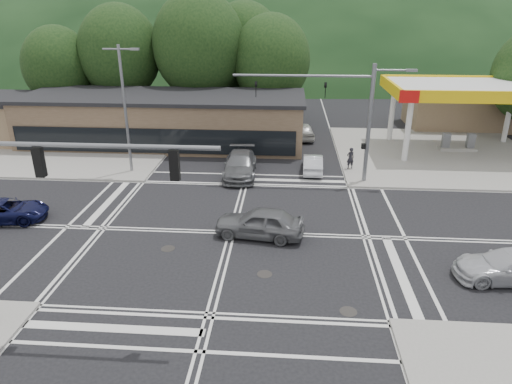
# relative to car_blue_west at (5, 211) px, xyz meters

# --- Properties ---
(ground) EXTENTS (120.00, 120.00, 0.00)m
(ground) POSITION_rel_car_blue_west_xyz_m (12.94, -0.50, -0.63)
(ground) COLOR black
(ground) RESTS_ON ground
(sidewalk_ne) EXTENTS (16.00, 16.00, 0.15)m
(sidewalk_ne) POSITION_rel_car_blue_west_xyz_m (27.94, 14.50, -0.56)
(sidewalk_ne) COLOR gray
(sidewalk_ne) RESTS_ON ground
(sidewalk_nw) EXTENTS (16.00, 16.00, 0.15)m
(sidewalk_nw) POSITION_rel_car_blue_west_xyz_m (-2.06, 14.50, -0.56)
(sidewalk_nw) COLOR gray
(sidewalk_nw) RESTS_ON ground
(gas_station_canopy) EXTENTS (12.32, 8.34, 5.75)m
(gas_station_canopy) POSITION_rel_car_blue_west_xyz_m (29.93, 15.49, 4.41)
(gas_station_canopy) COLOR silver
(gas_station_canopy) RESTS_ON ground
(convenience_store) EXTENTS (10.00, 6.00, 3.80)m
(convenience_store) POSITION_rel_car_blue_west_xyz_m (32.94, 24.50, 1.27)
(convenience_store) COLOR #846B4F
(convenience_store) RESTS_ON ground
(commercial_row) EXTENTS (24.00, 8.00, 4.00)m
(commercial_row) POSITION_rel_car_blue_west_xyz_m (4.94, 16.50, 1.37)
(commercial_row) COLOR brown
(commercial_row) RESTS_ON ground
(hill_north) EXTENTS (252.00, 126.00, 140.00)m
(hill_north) POSITION_rel_car_blue_west_xyz_m (12.94, 89.50, -0.63)
(hill_north) COLOR black
(hill_north) RESTS_ON ground
(tree_n_a) EXTENTS (8.00, 8.00, 11.75)m
(tree_n_a) POSITION_rel_car_blue_west_xyz_m (-1.06, 23.50, 6.51)
(tree_n_a) COLOR #382619
(tree_n_a) RESTS_ON ground
(tree_n_b) EXTENTS (9.00, 9.00, 12.98)m
(tree_n_b) POSITION_rel_car_blue_west_xyz_m (6.94, 23.50, 7.16)
(tree_n_b) COLOR #382619
(tree_n_b) RESTS_ON ground
(tree_n_c) EXTENTS (7.60, 7.60, 10.87)m
(tree_n_c) POSITION_rel_car_blue_west_xyz_m (13.94, 23.50, 5.86)
(tree_n_c) COLOR #382619
(tree_n_c) RESTS_ON ground
(tree_n_d) EXTENTS (6.80, 6.80, 9.76)m
(tree_n_d) POSITION_rel_car_blue_west_xyz_m (-7.06, 22.50, 5.20)
(tree_n_d) COLOR #382619
(tree_n_d) RESTS_ON ground
(tree_n_e) EXTENTS (8.40, 8.40, 11.98)m
(tree_n_e) POSITION_rel_car_blue_west_xyz_m (10.94, 27.50, 6.51)
(tree_n_e) COLOR #382619
(tree_n_e) RESTS_ON ground
(streetlight_nw) EXTENTS (2.50, 0.25, 9.00)m
(streetlight_nw) POSITION_rel_car_blue_west_xyz_m (4.50, 8.50, 4.41)
(streetlight_nw) COLOR slate
(streetlight_nw) RESTS_ON ground
(signal_mast_ne) EXTENTS (11.65, 0.30, 8.00)m
(signal_mast_ne) POSITION_rel_car_blue_west_xyz_m (19.88, 7.70, 4.44)
(signal_mast_ne) COLOR slate
(signal_mast_ne) RESTS_ON ground
(signal_mast_sw) EXTENTS (9.14, 0.28, 8.00)m
(signal_mast_sw) POSITION_rel_car_blue_west_xyz_m (6.55, -8.70, 4.48)
(signal_mast_sw) COLOR slate
(signal_mast_sw) RESTS_ON ground
(car_blue_west) EXTENTS (4.86, 2.86, 1.27)m
(car_blue_west) POSITION_rel_car_blue_west_xyz_m (0.00, 0.00, 0.00)
(car_blue_west) COLOR black
(car_blue_west) RESTS_ON ground
(car_grey_center) EXTENTS (4.90, 2.53, 1.59)m
(car_grey_center) POSITION_rel_car_blue_west_xyz_m (14.46, -0.80, 0.16)
(car_grey_center) COLOR #5E6063
(car_grey_center) RESTS_ON ground
(car_silver_east) EXTENTS (4.87, 2.11, 1.40)m
(car_silver_east) POSITION_rel_car_blue_west_xyz_m (25.80, -4.14, 0.06)
(car_silver_east) COLOR silver
(car_silver_east) RESTS_ON ground
(car_queue_a) EXTENTS (1.47, 3.97, 1.30)m
(car_queue_a) POSITION_rel_car_blue_west_xyz_m (17.67, 9.67, 0.01)
(car_queue_a) COLOR silver
(car_queue_a) RESTS_ON ground
(car_queue_b) EXTENTS (2.34, 4.52, 1.47)m
(car_queue_b) POSITION_rel_car_blue_west_xyz_m (17.12, 18.79, 0.10)
(car_queue_b) COLOR #B4B5B0
(car_queue_b) RESTS_ON ground
(car_northbound) EXTENTS (2.48, 5.63, 1.61)m
(car_northbound) POSITION_rel_car_blue_west_xyz_m (12.44, 8.50, 0.17)
(car_northbound) COLOR #5B5D5F
(car_northbound) RESTS_ON ground
(pedestrian) EXTENTS (0.68, 0.56, 1.61)m
(pedestrian) POSITION_rel_car_blue_west_xyz_m (20.44, 10.15, 0.32)
(pedestrian) COLOR black
(pedestrian) RESTS_ON sidewalk_ne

